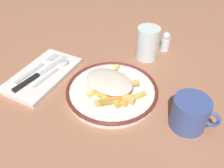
{
  "coord_description": "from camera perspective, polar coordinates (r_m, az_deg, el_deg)",
  "views": [
    {
      "loc": [
        0.22,
        -0.43,
        0.45
      ],
      "look_at": [
        0.0,
        0.0,
        0.03
      ],
      "focal_mm": 37.44,
      "sensor_mm": 36.0,
      "label": 1
    }
  ],
  "objects": [
    {
      "name": "fork",
      "position": [
        0.76,
        -17.61,
        3.82
      ],
      "size": [
        0.03,
        0.18,
        0.0
      ],
      "color": "silver",
      "rests_on": "napkin"
    },
    {
      "name": "plate",
      "position": [
        0.65,
        0.0,
        -1.61
      ],
      "size": [
        0.26,
        0.26,
        0.02
      ],
      "color": "silver",
      "rests_on": "ground_plane"
    },
    {
      "name": "knife",
      "position": [
        0.73,
        -17.76,
        2.03
      ],
      "size": [
        0.04,
        0.21,
        0.01
      ],
      "color": "black",
      "rests_on": "napkin"
    },
    {
      "name": "coffee_mug",
      "position": [
        0.58,
        18.54,
        -6.8
      ],
      "size": [
        0.11,
        0.09,
        0.08
      ],
      "color": "#3C4E8F",
      "rests_on": "ground_plane"
    },
    {
      "name": "napkin",
      "position": [
        0.74,
        -16.53,
        2.21
      ],
      "size": [
        0.14,
        0.24,
        0.01
      ],
      "primitive_type": "cube",
      "rotation": [
        0.0,
        0.0,
        0.01
      ],
      "color": "silver",
      "rests_on": "ground_plane"
    },
    {
      "name": "water_glass",
      "position": [
        0.78,
        8.67,
        9.85
      ],
      "size": [
        0.07,
        0.07,
        0.11
      ],
      "primitive_type": "cylinder",
      "color": "silver",
      "rests_on": "ground_plane"
    },
    {
      "name": "ground_plane",
      "position": [
        0.66,
        0.0,
        -2.26
      ],
      "size": [
        2.6,
        2.6,
        0.0
      ],
      "primitive_type": "plane",
      "color": "#9D674B"
    },
    {
      "name": "salt_shaker",
      "position": [
        0.84,
        12.95,
        10.19
      ],
      "size": [
        0.03,
        0.03,
        0.07
      ],
      "color": "silver",
      "rests_on": "ground_plane"
    },
    {
      "name": "fries_heap",
      "position": [
        0.63,
        -0.15,
        -0.31
      ],
      "size": [
        0.18,
        0.19,
        0.04
      ],
      "color": "#EDC75B",
      "rests_on": "plate"
    },
    {
      "name": "spoon",
      "position": [
        0.74,
        -13.19,
        3.71
      ],
      "size": [
        0.03,
        0.15,
        0.01
      ],
      "color": "silver",
      "rests_on": "napkin"
    }
  ]
}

